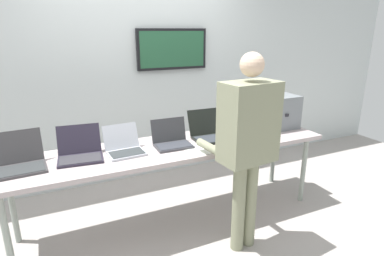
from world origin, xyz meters
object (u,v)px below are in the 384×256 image
laptop_station_2 (124,147)px  laptop_station_3 (172,140)px  laptop_station_5 (242,128)px  laptop_station_0 (21,160)px  person (247,137)px  laptop_station_4 (209,132)px  equipment_box (277,112)px  laptop_station_1 (80,151)px  workbench (173,151)px

laptop_station_2 → laptop_station_3: bearing=-0.9°
laptop_station_5 → laptop_station_3: bearing=-178.2°
laptop_station_0 → person: size_ratio=0.23×
laptop_station_3 → laptop_station_4: (0.41, 0.04, 0.01)m
laptop_station_5 → person: (-0.39, -0.66, 0.16)m
laptop_station_0 → person: bearing=-22.0°
laptop_station_3 → laptop_station_2: bearing=179.1°
equipment_box → laptop_station_2: 1.69m
laptop_station_3 → person: 0.77m
laptop_station_0 → laptop_station_4: (1.65, 0.02, -0.00)m
laptop_station_1 → laptop_station_4: size_ratio=1.04×
laptop_station_2 → laptop_station_3: (0.44, -0.01, 0.00)m
equipment_box → laptop_station_5: equipment_box is taller
workbench → person: 0.78m
laptop_station_2 → person: bearing=-37.9°
laptop_station_2 → person: person is taller
laptop_station_4 → person: (-0.02, -0.68, 0.17)m
equipment_box → laptop_station_3: 1.25m
laptop_station_0 → laptop_station_3: laptop_station_0 is taller
laptop_station_2 → laptop_station_5: (1.22, 0.02, 0.01)m
laptop_station_0 → laptop_station_2: (0.80, -0.01, -0.01)m
equipment_box → laptop_station_5: bearing=-178.3°
laptop_station_0 → laptop_station_5: laptop_station_5 is taller
laptop_station_0 → laptop_station_1: bearing=3.0°
laptop_station_1 → laptop_station_4: 1.21m
laptop_station_3 → laptop_station_0: bearing=179.0°
laptop_station_1 → laptop_station_4: bearing=-0.2°
laptop_station_3 → person: bearing=-58.6°
equipment_box → person: 1.09m
equipment_box → laptop_station_0: 2.49m
equipment_box → laptop_station_5: size_ratio=1.14×
laptop_station_3 → person: size_ratio=0.21×
workbench → laptop_station_2: (-0.45, 0.03, 0.10)m
workbench → laptop_station_0: bearing=178.2°
laptop_station_0 → person: 1.77m
laptop_station_4 → laptop_station_5: size_ratio=1.02×
laptop_station_0 → laptop_station_4: 1.65m
workbench → person: person is taller
laptop_station_5 → laptop_station_2: bearing=-179.2°
equipment_box → laptop_station_1: (-2.05, 0.01, -0.12)m
laptop_station_1 → person: person is taller
workbench → laptop_station_0: (-1.25, 0.04, 0.11)m
laptop_station_2 → laptop_station_5: size_ratio=0.91×
laptop_station_2 → laptop_station_4: laptop_station_4 is taller
laptop_station_1 → workbench: bearing=-4.4°
workbench → equipment_box: 1.26m
equipment_box → laptop_station_2: bearing=-179.0°
laptop_station_1 → laptop_station_2: 0.37m
workbench → person: size_ratio=1.81×
laptop_station_1 → laptop_station_5: bearing=-0.7°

